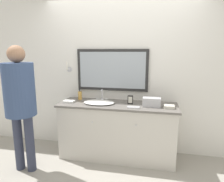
# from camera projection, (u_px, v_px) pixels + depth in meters

# --- Properties ---
(ground_plane) EXTENTS (14.00, 14.00, 0.00)m
(ground_plane) POSITION_uv_depth(u_px,v_px,m) (113.00, 167.00, 2.94)
(ground_plane) COLOR #9E998E
(wall_back) EXTENTS (8.00, 0.18, 2.55)m
(wall_back) POSITION_uv_depth(u_px,v_px,m) (121.00, 76.00, 3.33)
(wall_back) COLOR white
(wall_back) RESTS_ON ground_plane
(vanity_counter) EXTENTS (1.83, 0.60, 0.88)m
(vanity_counter) POSITION_uv_depth(u_px,v_px,m) (117.00, 130.00, 3.17)
(vanity_counter) COLOR beige
(vanity_counter) RESTS_ON ground_plane
(sink_basin) EXTENTS (0.49, 0.39, 0.19)m
(sink_basin) POSITION_uv_depth(u_px,v_px,m) (99.00, 102.00, 3.12)
(sink_basin) COLOR white
(sink_basin) RESTS_ON vanity_counter
(soap_bottle) EXTENTS (0.06, 0.06, 0.18)m
(soap_bottle) POSITION_uv_depth(u_px,v_px,m) (80.00, 95.00, 3.36)
(soap_bottle) COLOR gold
(soap_bottle) RESTS_ON vanity_counter
(appliance_box) EXTENTS (0.26, 0.16, 0.13)m
(appliance_box) POSITION_uv_depth(u_px,v_px,m) (152.00, 102.00, 2.93)
(appliance_box) COLOR #BCBCC1
(appliance_box) RESTS_ON vanity_counter
(picture_frame) EXTENTS (0.08, 0.01, 0.14)m
(picture_frame) POSITION_uv_depth(u_px,v_px,m) (130.00, 100.00, 3.06)
(picture_frame) COLOR black
(picture_frame) RESTS_ON vanity_counter
(hand_towel_near_sink) EXTENTS (0.17, 0.12, 0.03)m
(hand_towel_near_sink) POSITION_uv_depth(u_px,v_px,m) (69.00, 101.00, 3.18)
(hand_towel_near_sink) COLOR white
(hand_towel_near_sink) RESTS_ON vanity_counter
(hand_towel_far_corner) EXTENTS (0.15, 0.12, 0.04)m
(hand_towel_far_corner) POSITION_uv_depth(u_px,v_px,m) (169.00, 107.00, 2.85)
(hand_towel_far_corner) COLOR silver
(hand_towel_far_corner) RESTS_ON vanity_counter
(metal_tray) EXTENTS (0.18, 0.10, 0.01)m
(metal_tray) POSITION_uv_depth(u_px,v_px,m) (133.00, 107.00, 2.89)
(metal_tray) COLOR #ADADB2
(metal_tray) RESTS_ON vanity_counter
(person) EXTENTS (0.40, 0.40, 1.76)m
(person) POSITION_uv_depth(u_px,v_px,m) (20.00, 96.00, 2.68)
(person) COLOR #33384C
(person) RESTS_ON ground_plane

